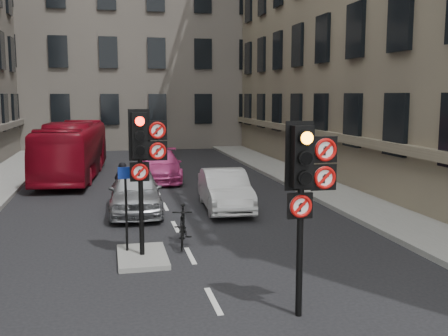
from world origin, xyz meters
name	(u,v)px	position (x,y,z in m)	size (l,w,h in m)	color
pavement_right	(337,192)	(7.20, 12.00, 0.08)	(3.00, 50.00, 0.16)	gray
centre_island	(142,257)	(-1.20, 5.00, 0.06)	(1.20, 2.00, 0.12)	gray
building_far	(129,23)	(0.00, 38.00, 10.00)	(30.00, 14.00, 20.00)	#6D665C
signal_near	(306,177)	(1.49, 0.99, 2.58)	(0.91, 0.40, 3.58)	black
signal_far	(144,151)	(-1.11, 4.99, 2.70)	(0.91, 0.40, 3.58)	black
car_silver	(135,191)	(-1.09, 10.24, 0.75)	(1.76, 4.37, 1.49)	#96999D
car_white	(225,190)	(2.04, 10.13, 0.70)	(1.48, 4.25, 1.40)	silver
car_pink	(161,166)	(0.43, 16.97, 0.69)	(1.93, 4.74, 1.38)	#C83A83
bus_red	(73,150)	(-3.67, 18.76, 1.36)	(2.29, 9.78, 2.72)	maroon
motorcycle	(183,226)	(-0.05, 6.00, 0.54)	(0.50, 1.78, 1.07)	black
motorcyclist	(123,185)	(-1.49, 10.99, 0.84)	(0.61, 0.40, 1.68)	black
info_sign	(126,197)	(-1.55, 5.40, 1.50)	(0.37, 0.12, 2.14)	black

